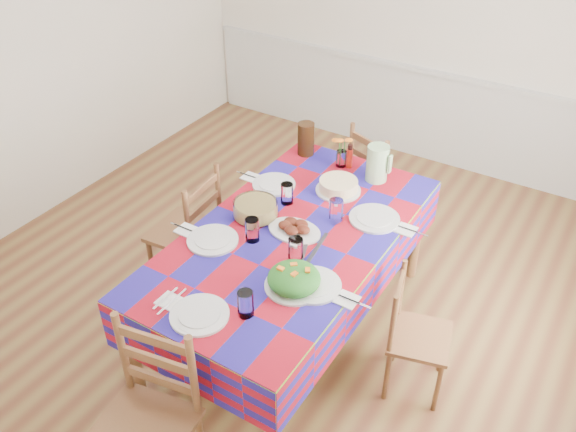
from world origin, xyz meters
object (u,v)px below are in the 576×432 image
(tea_pitcher, at_px, (306,139))
(chair_near, at_px, (148,422))
(chair_right, at_px, (413,336))
(dining_table, at_px, (291,245))
(chair_left, at_px, (189,233))
(chair_far, at_px, (377,182))
(meat_platter, at_px, (294,228))
(green_pitcher, at_px, (377,163))

(tea_pitcher, distance_m, chair_near, 2.32)
(chair_right, bearing_deg, dining_table, 74.65)
(dining_table, xyz_separation_m, chair_left, (-0.85, 0.00, -0.24))
(chair_left, distance_m, chair_right, 1.71)
(dining_table, distance_m, chair_near, 1.35)
(chair_near, bearing_deg, chair_left, 112.23)
(chair_left, bearing_deg, dining_table, 84.61)
(chair_near, distance_m, chair_far, 2.68)
(dining_table, xyz_separation_m, meat_platter, (0.01, 0.02, 0.12))
(tea_pitcher, distance_m, chair_right, 1.66)
(chair_right, bearing_deg, tea_pitcher, 40.03)
(green_pitcher, xyz_separation_m, chair_near, (-0.18, -2.18, -0.44))
(green_pitcher, distance_m, tea_pitcher, 0.60)
(meat_platter, relative_size, tea_pitcher, 1.39)
(chair_far, bearing_deg, tea_pitcher, 66.92)
(chair_far, bearing_deg, chair_right, 142.69)
(meat_platter, xyz_separation_m, tea_pitcher, (-0.43, 0.87, 0.10))
(chair_far, relative_size, chair_right, 1.16)
(dining_table, height_order, tea_pitcher, tea_pitcher)
(tea_pitcher, relative_size, chair_left, 0.25)
(tea_pitcher, bearing_deg, chair_far, 47.04)
(green_pitcher, distance_m, chair_near, 2.23)
(chair_right, bearing_deg, chair_near, 132.21)
(dining_table, xyz_separation_m, chair_near, (-0.01, -1.34, -0.22))
(green_pitcher, height_order, tea_pitcher, green_pitcher)
(meat_platter, bearing_deg, dining_table, -104.00)
(meat_platter, relative_size, chair_far, 0.36)
(meat_platter, xyz_separation_m, chair_near, (-0.01, -1.36, -0.34))
(chair_left, bearing_deg, chair_far, 142.99)
(dining_table, relative_size, chair_far, 2.19)
(meat_platter, distance_m, tea_pitcher, 0.98)
(chair_far, bearing_deg, green_pitcher, 130.44)
(chair_far, relative_size, chair_left, 0.97)
(dining_table, relative_size, chair_right, 2.54)
(green_pitcher, bearing_deg, chair_right, -51.30)
(meat_platter, bearing_deg, chair_far, 90.92)
(chair_near, distance_m, chair_left, 1.58)
(dining_table, distance_m, chair_right, 0.91)
(chair_right, bearing_deg, meat_platter, 73.01)
(tea_pitcher, bearing_deg, chair_left, -115.14)
(chair_left, bearing_deg, tea_pitcher, 149.75)
(meat_platter, relative_size, chair_left, 0.35)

